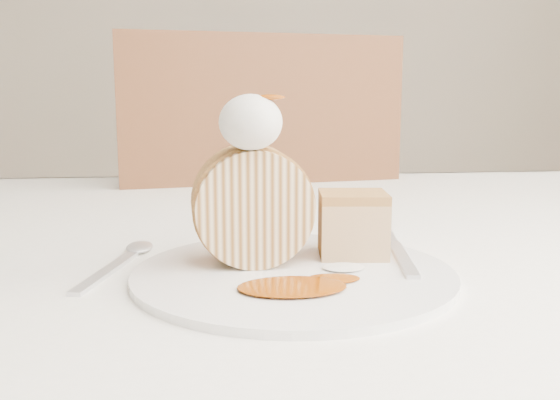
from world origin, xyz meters
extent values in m
cube|color=white|center=(0.00, 0.20, 0.73)|extent=(1.40, 0.90, 0.04)
cube|color=white|center=(0.00, 0.65, 0.61)|extent=(1.40, 0.01, 0.28)
cube|color=brown|center=(-0.05, 0.76, 0.48)|extent=(0.54, 0.54, 0.04)
cube|color=brown|center=(-0.02, 0.55, 0.75)|extent=(0.47, 0.12, 0.49)
cylinder|color=brown|center=(0.11, 0.99, 0.23)|extent=(0.04, 0.04, 0.46)
cylinder|color=brown|center=(-0.28, 0.93, 0.23)|extent=(0.04, 0.04, 0.46)
cylinder|color=white|center=(-0.04, 0.01, 0.75)|extent=(0.28, 0.28, 0.01)
cylinder|color=beige|center=(-0.07, 0.04, 0.80)|extent=(0.10, 0.06, 0.10)
cube|color=#B38543|center=(0.02, 0.05, 0.78)|extent=(0.06, 0.06, 0.05)
ellipsoid|color=white|center=(-0.07, 0.02, 0.87)|extent=(0.05, 0.05, 0.04)
ellipsoid|color=#843605|center=(-0.06, 0.02, 0.90)|extent=(0.03, 0.02, 0.01)
cube|color=silver|center=(0.06, 0.03, 0.76)|extent=(0.04, 0.16, 0.00)
cube|color=silver|center=(-0.19, 0.04, 0.75)|extent=(0.06, 0.15, 0.00)
camera|label=1|loc=(-0.10, -0.47, 0.90)|focal=40.00mm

